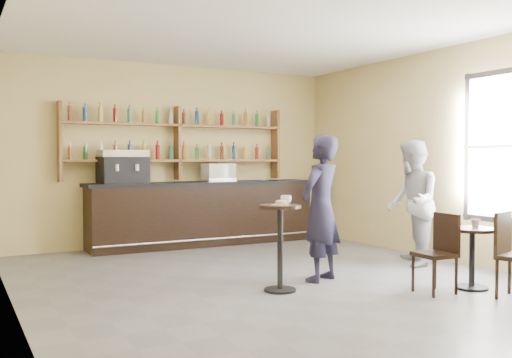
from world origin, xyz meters
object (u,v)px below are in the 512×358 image
pedestal_table (280,248)px  man_main (321,208)px  espresso_machine (123,167)px  bar_counter (204,213)px  pastry_case (218,172)px  cafe_table (472,258)px  patron_second (412,202)px  chair_west (435,253)px

pedestal_table → man_main: bearing=18.2°
espresso_machine → bar_counter: bearing=-3.8°
pastry_case → pedestal_table: pastry_case is taller
cafe_table → patron_second: bearing=73.1°
pastry_case → cafe_table: bearing=-71.4°
cafe_table → patron_second: 1.62m
bar_counter → cafe_table: bearing=-72.8°
pedestal_table → patron_second: size_ratio=0.55×
bar_counter → pedestal_table: size_ratio=4.15×
bar_counter → patron_second: (1.89, -3.20, 0.34)m
chair_west → man_main: bearing=-143.8°
bar_counter → cafe_table: (1.44, -4.66, -0.20)m
pedestal_table → chair_west: bearing=-31.2°
pastry_case → man_main: bearing=-88.1°
bar_counter → patron_second: 3.73m
bar_counter → espresso_machine: 1.67m
chair_west → patron_second: (0.99, 1.41, 0.45)m
bar_counter → espresso_machine: espresso_machine is taller
man_main → pastry_case: bearing=-117.9°
espresso_machine → man_main: size_ratio=0.42×
bar_counter → pastry_case: bearing=0.0°
pedestal_table → chair_west: (1.50, -0.91, -0.05)m
pastry_case → pedestal_table: size_ratio=0.53×
bar_counter → espresso_machine: size_ratio=5.42×
pastry_case → patron_second: size_ratio=0.29×
chair_west → patron_second: 1.78m
bar_counter → pedestal_table: 3.75m
espresso_machine → pedestal_table: size_ratio=0.77×
bar_counter → man_main: man_main is taller
espresso_machine → chair_west: bearing=-66.9°
espresso_machine → cafe_table: bearing=-62.0°
man_main → cafe_table: size_ratio=2.54×
cafe_table → espresso_machine: bearing=121.8°
cafe_table → pedestal_table: bearing=154.9°
bar_counter → man_main: size_ratio=2.27×
man_main → chair_west: (0.77, -1.15, -0.46)m
espresso_machine → pedestal_table: bearing=-81.1°
pastry_case → pedestal_table: 3.88m
man_main → pedestal_table: bearing=-7.0°
pastry_case → cafe_table: 4.89m
bar_counter → chair_west: bearing=-79.0°
bar_counter → patron_second: patron_second is taller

